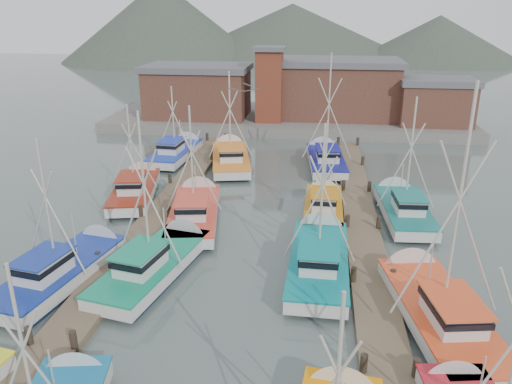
# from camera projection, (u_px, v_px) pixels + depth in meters

# --- Properties ---
(ground) EXTENTS (260.00, 260.00, 0.00)m
(ground) POSITION_uv_depth(u_px,v_px,m) (246.00, 263.00, 28.88)
(ground) COLOR #4A5955
(ground) RESTS_ON ground
(dock_left) EXTENTS (2.30, 46.00, 1.50)m
(dock_left) POSITION_uv_depth(u_px,v_px,m) (151.00, 225.00, 33.39)
(dock_left) COLOR brown
(dock_left) RESTS_ON ground
(dock_right) EXTENTS (2.30, 46.00, 1.50)m
(dock_right) POSITION_uv_depth(u_px,v_px,m) (363.00, 236.00, 31.75)
(dock_right) COLOR brown
(dock_right) RESTS_ON ground
(quay) EXTENTS (44.00, 16.00, 1.20)m
(quay) POSITION_uv_depth(u_px,v_px,m) (288.00, 119.00, 63.09)
(quay) COLOR slate
(quay) RESTS_ON ground
(shed_left) EXTENTS (12.72, 8.48, 6.20)m
(shed_left) POSITION_uv_depth(u_px,v_px,m) (198.00, 90.00, 61.22)
(shed_left) COLOR brown
(shed_left) RESTS_ON quay
(shed_center) EXTENTS (14.84, 9.54, 6.90)m
(shed_center) POSITION_uv_depth(u_px,v_px,m) (338.00, 88.00, 60.96)
(shed_center) COLOR brown
(shed_center) RESTS_ON quay
(shed_right) EXTENTS (8.48, 6.36, 5.20)m
(shed_right) POSITION_uv_depth(u_px,v_px,m) (435.00, 101.00, 57.18)
(shed_right) COLOR brown
(shed_right) RESTS_ON quay
(lookout_tower) EXTENTS (3.60, 3.60, 8.50)m
(lookout_tower) POSITION_uv_depth(u_px,v_px,m) (269.00, 84.00, 57.88)
(lookout_tower) COLOR maroon
(lookout_tower) RESTS_ON quay
(distant_hills) EXTENTS (175.00, 140.00, 42.00)m
(distant_hills) POSITION_uv_depth(u_px,v_px,m) (263.00, 59.00, 144.41)
(distant_hills) COLOR #495446
(distant_hills) RESTS_ON ground
(boat_4) EXTENTS (4.70, 9.81, 10.07)m
(boat_4) POSITION_uv_depth(u_px,v_px,m) (157.00, 262.00, 27.52)
(boat_4) COLOR #112038
(boat_4) RESTS_ON ground
(boat_5) EXTENTS (3.86, 10.01, 9.44)m
(boat_5) POSITION_uv_depth(u_px,v_px,m) (319.00, 258.00, 28.02)
(boat_5) COLOR #112038
(boat_5) RESTS_ON ground
(boat_6) EXTENTS (4.38, 9.57, 8.86)m
(boat_6) POSITION_uv_depth(u_px,v_px,m) (66.00, 269.00, 26.85)
(boat_6) COLOR #112038
(boat_6) RESTS_ON ground
(boat_7) EXTENTS (4.83, 10.37, 12.22)m
(boat_7) POSITION_uv_depth(u_px,v_px,m) (435.00, 308.00, 23.33)
(boat_7) COLOR #112038
(boat_7) RESTS_ON ground
(boat_8) EXTENTS (4.62, 10.29, 9.04)m
(boat_8) POSITION_uv_depth(u_px,v_px,m) (195.00, 211.00, 34.53)
(boat_8) COLOR #112038
(boat_8) RESTS_ON ground
(boat_9) EXTENTS (3.09, 8.29, 7.63)m
(boat_9) POSITION_uv_depth(u_px,v_px,m) (323.00, 206.00, 35.28)
(boat_9) COLOR #112038
(boat_9) RESTS_ON ground
(boat_10) EXTENTS (4.56, 9.62, 8.18)m
(boat_10) POSITION_uv_depth(u_px,v_px,m) (136.00, 189.00, 38.69)
(boat_10) COLOR #112038
(boat_10) RESTS_ON ground
(boat_11) EXTENTS (3.82, 9.31, 9.38)m
(boat_11) POSITION_uv_depth(u_px,v_px,m) (402.00, 207.00, 35.05)
(boat_11) COLOR #112038
(boat_11) RESTS_ON ground
(boat_12) EXTENTS (5.20, 10.73, 9.71)m
(boat_12) POSITION_uv_depth(u_px,v_px,m) (230.00, 158.00, 46.65)
(boat_12) COLOR #112038
(boat_12) RESTS_ON ground
(boat_13) EXTENTS (4.42, 9.92, 11.16)m
(boat_13) POSITION_uv_depth(u_px,v_px,m) (325.00, 159.00, 46.27)
(boat_13) COLOR #112038
(boat_13) RESTS_ON ground
(boat_14) EXTENTS (3.50, 9.47, 7.92)m
(boat_14) POSITION_uv_depth(u_px,v_px,m) (178.00, 152.00, 48.66)
(boat_14) COLOR #112038
(boat_14) RESTS_ON ground
(gull_near) EXTENTS (1.54, 0.60, 0.24)m
(gull_near) POSITION_uv_depth(u_px,v_px,m) (244.00, 90.00, 24.09)
(gull_near) COLOR gray
(gull_near) RESTS_ON ground
(gull_far) EXTENTS (1.51, 0.66, 0.24)m
(gull_far) POSITION_uv_depth(u_px,v_px,m) (254.00, 85.00, 32.09)
(gull_far) COLOR gray
(gull_far) RESTS_ON ground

